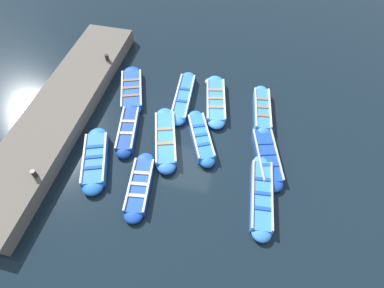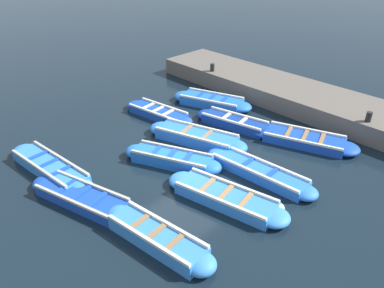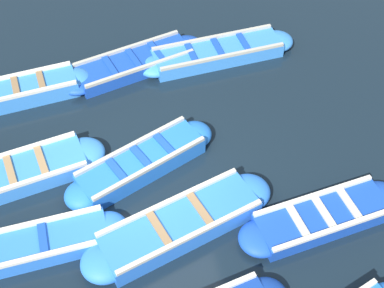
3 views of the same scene
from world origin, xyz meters
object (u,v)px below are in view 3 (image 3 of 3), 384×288
(boat_mid_row, at_px, (134,64))
(boat_broadside, at_px, (19,250))
(boat_end_of_row, at_px, (17,93))
(boat_stern_in, at_px, (142,163))
(boat_drifting, at_px, (12,176))
(boat_tucked, at_px, (180,225))
(boat_inner_gap, at_px, (217,53))
(boat_centre, at_px, (322,217))

(boat_mid_row, relative_size, boat_broadside, 0.96)
(boat_end_of_row, distance_m, boat_stern_in, 3.49)
(boat_drifting, bearing_deg, boat_tucked, -121.62)
(boat_end_of_row, distance_m, boat_drifting, 2.34)
(boat_end_of_row, relative_size, boat_drifting, 0.90)
(boat_mid_row, bearing_deg, boat_inner_gap, -91.61)
(boat_inner_gap, relative_size, boat_centre, 1.17)
(boat_centre, bearing_deg, boat_drifting, 68.34)
(boat_inner_gap, height_order, boat_stern_in, boat_stern_in)
(boat_mid_row, distance_m, boat_inner_gap, 1.99)
(boat_mid_row, bearing_deg, boat_broadside, 149.24)
(boat_inner_gap, relative_size, boat_broadside, 1.02)
(boat_inner_gap, bearing_deg, boat_tucked, 157.90)
(boat_centre, relative_size, boat_drifting, 0.88)
(boat_inner_gap, bearing_deg, boat_mid_row, 88.39)
(boat_inner_gap, distance_m, boat_centre, 4.96)
(boat_mid_row, height_order, boat_tucked, boat_tucked)
(boat_inner_gap, height_order, boat_tucked, boat_tucked)
(boat_mid_row, xyz_separation_m, boat_stern_in, (-3.04, 0.30, 0.04))
(boat_inner_gap, xyz_separation_m, boat_centre, (-4.91, -0.70, -0.01))
(boat_mid_row, bearing_deg, boat_centre, -151.61)
(boat_mid_row, height_order, boat_end_of_row, boat_end_of_row)
(boat_mid_row, xyz_separation_m, boat_broadside, (-4.46, 2.65, 0.01))
(boat_broadside, relative_size, boat_stern_in, 1.17)
(boat_mid_row, relative_size, boat_tucked, 0.96)
(boat_inner_gap, xyz_separation_m, boat_end_of_row, (-0.41, 4.64, 0.03))
(boat_end_of_row, bearing_deg, boat_broadside, -179.97)
(boat_broadside, bearing_deg, boat_centre, -95.45)
(boat_mid_row, distance_m, boat_tucked, 4.60)
(boat_centre, relative_size, boat_end_of_row, 0.98)
(boat_end_of_row, height_order, boat_drifting, boat_end_of_row)
(boat_centre, height_order, boat_broadside, boat_broadside)
(boat_centre, bearing_deg, boat_broadside, 84.55)
(boat_centre, height_order, boat_end_of_row, boat_end_of_row)
(boat_centre, xyz_separation_m, boat_end_of_row, (4.51, 5.34, 0.04))
(boat_centre, distance_m, boat_drifting, 5.87)
(boat_tucked, bearing_deg, boat_end_of_row, 34.12)
(boat_tucked, xyz_separation_m, boat_stern_in, (1.56, 0.45, -0.00))
(boat_centre, xyz_separation_m, boat_broadside, (0.51, 5.34, 0.00))
(boat_stern_in, distance_m, boat_drifting, 2.48)
(boat_broadside, xyz_separation_m, boat_end_of_row, (4.00, 0.00, 0.03))
(boat_mid_row, height_order, boat_centre, boat_centre)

